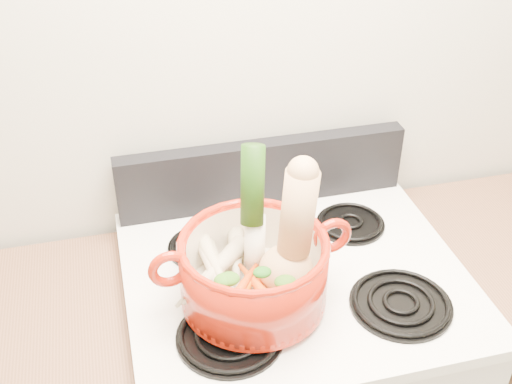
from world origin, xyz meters
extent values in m
cube|color=beige|center=(0.00, 1.75, 1.30)|extent=(3.50, 0.02, 2.60)
cube|color=white|center=(0.00, 1.40, 0.93)|extent=(0.78, 0.67, 0.03)
cube|color=black|center=(0.00, 1.70, 1.04)|extent=(0.76, 0.05, 0.18)
cylinder|color=black|center=(-0.19, 1.24, 0.96)|extent=(0.22, 0.22, 0.02)
cylinder|color=black|center=(0.19, 1.24, 0.96)|extent=(0.22, 0.22, 0.02)
cylinder|color=black|center=(-0.19, 1.54, 0.96)|extent=(0.17, 0.17, 0.02)
cylinder|color=black|center=(0.19, 1.54, 0.96)|extent=(0.17, 0.17, 0.02)
cylinder|color=#A51B0A|center=(-0.12, 1.32, 1.04)|extent=(0.33, 0.33, 0.15)
torus|color=#A51B0A|center=(-0.29, 1.31, 1.10)|extent=(0.09, 0.03, 0.09)
torus|color=#A51B0A|center=(0.06, 1.33, 1.10)|extent=(0.09, 0.03, 0.09)
cylinder|color=white|center=(-0.10, 1.37, 1.16)|extent=(0.08, 0.12, 0.32)
ellipsoid|color=tan|center=(-0.12, 1.42, 1.02)|extent=(0.08, 0.06, 0.04)
cone|color=beige|center=(-0.19, 1.37, 1.03)|extent=(0.07, 0.25, 0.07)
cone|color=beige|center=(-0.21, 1.35, 1.03)|extent=(0.18, 0.15, 0.06)
cone|color=beige|center=(-0.14, 1.39, 1.04)|extent=(0.08, 0.21, 0.06)
cone|color=beige|center=(-0.20, 1.35, 1.04)|extent=(0.18, 0.16, 0.06)
cone|color=beige|center=(-0.20, 1.37, 1.05)|extent=(0.06, 0.22, 0.06)
cone|color=beige|center=(-0.20, 1.37, 1.05)|extent=(0.07, 0.20, 0.05)
cone|color=#DC4D0B|center=(-0.11, 1.30, 1.02)|extent=(0.06, 0.14, 0.04)
cone|color=#D8620A|center=(-0.14, 1.29, 1.03)|extent=(0.12, 0.15, 0.05)
cone|color=red|center=(-0.12, 1.28, 1.03)|extent=(0.08, 0.18, 0.05)
cone|color=#C74309|center=(-0.15, 1.29, 1.04)|extent=(0.12, 0.13, 0.04)
camera|label=1|loc=(-0.37, 0.33, 1.94)|focal=45.00mm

